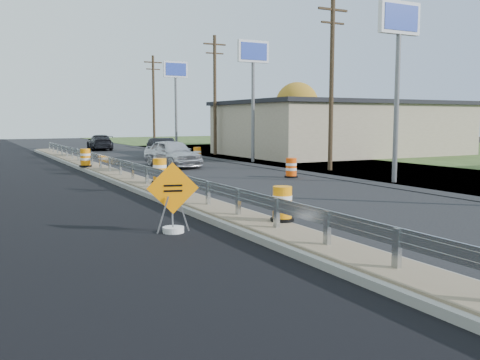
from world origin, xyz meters
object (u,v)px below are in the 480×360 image
car_dark_mid (163,149)px  car_silver (172,153)px  barrel_median_far (85,158)px  barrel_shoulder_near (291,168)px  car_dark_far (100,142)px  caution_sign (173,215)px  barrel_shoulder_far (151,148)px  barrel_median_mid (160,171)px  barrel_median_near (282,204)px  barrel_shoulder_mid (197,154)px

car_dark_mid → car_silver: bearing=-96.9°
barrel_median_far → barrel_shoulder_near: (8.15, -8.17, -0.25)m
barrel_shoulder_near → car_dark_far: size_ratio=0.19×
barrel_shoulder_near → car_dark_mid: car_dark_mid is taller
barrel_median_far → barrel_shoulder_near: barrel_median_far is taller
caution_sign → barrel_median_far: bearing=101.7°
barrel_shoulder_far → car_dark_mid: car_dark_mid is taller
caution_sign → barrel_median_far: size_ratio=1.79×
car_dark_far → car_dark_mid: bearing=101.7°
barrel_median_mid → barrel_median_far: (-1.10, 9.15, -0.01)m
barrel_median_far → barrel_shoulder_far: (8.20, 13.35, -0.28)m
barrel_median_far → barrel_shoulder_near: bearing=-45.1°
caution_sign → barrel_shoulder_far: size_ratio=2.02×
barrel_median_mid → car_dark_far: size_ratio=0.21×
barrel_median_far → car_silver: size_ratio=0.21×
car_silver → car_dark_far: 20.09m
barrel_median_near → barrel_median_mid: barrel_median_mid is taller
barrel_median_near → barrel_median_far: (-1.10, 18.53, 0.05)m
barrel_median_mid → barrel_median_far: 9.21m
barrel_median_near → car_dark_mid: size_ratio=0.20×
barrel_median_near → car_dark_mid: (5.78, 25.27, 0.08)m
caution_sign → barrel_median_mid: 8.85m
barrel_median_near → barrel_median_far: size_ratio=0.90×
barrel_median_far → barrel_shoulder_mid: 8.95m
barrel_shoulder_far → car_silver: (-3.08, -13.28, 0.40)m
barrel_median_mid → car_dark_far: (4.40, 29.30, -0.00)m
barrel_median_mid → barrel_shoulder_near: barrel_median_mid is taller
barrel_median_near → car_dark_far: bearing=83.5°
barrel_shoulder_far → car_dark_mid: size_ratio=0.19×
barrel_shoulder_near → barrel_shoulder_mid: barrel_shoulder_near is taller
barrel_median_far → car_dark_far: 20.89m
barrel_median_mid → car_silver: bearing=66.5°
barrel_median_near → barrel_shoulder_mid: bearing=72.1°
caution_sign → barrel_shoulder_mid: bearing=81.9°
barrel_median_mid → barrel_shoulder_far: size_ratio=1.15×
barrel_median_far → caution_sign: bearing=-94.9°
car_silver → car_dark_far: size_ratio=0.98×
barrel_median_mid → barrel_shoulder_near: size_ratio=1.05×
barrel_median_near → barrel_median_far: barrel_median_far is taller
barrel_shoulder_mid → caution_sign: bearing=-114.7°
barrel_median_mid → barrel_median_far: bearing=96.9°
barrel_shoulder_mid → car_silver: (-3.10, -3.49, 0.36)m
barrel_shoulder_near → barrel_median_mid: bearing=-172.1°
car_dark_mid → barrel_median_near: bearing=-95.0°
barrel_median_mid → car_silver: size_ratio=0.21×
caution_sign → car_dark_mid: bearing=87.6°
barrel_shoulder_near → car_silver: 8.79m
car_dark_far → barrel_median_mid: bearing=87.3°
barrel_median_mid → car_dark_far: bearing=81.5°
barrel_median_far → barrel_shoulder_mid: barrel_median_far is taller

